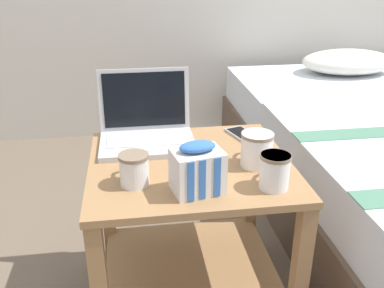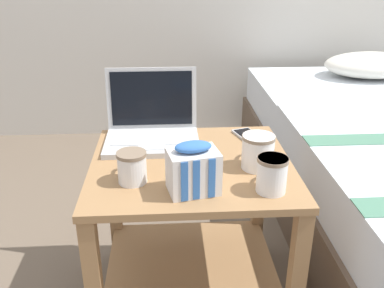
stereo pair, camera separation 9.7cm
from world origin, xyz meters
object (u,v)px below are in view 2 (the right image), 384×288
object	(u,v)px
laptop	(152,127)
snack_bag	(193,169)
mug_front_right	(258,150)
cell_phone	(250,137)
mug_front_left	(132,165)
mug_mid_center	(272,172)

from	to	relation	value
laptop	snack_bag	xyz separation A→B (m)	(0.12, -0.35, 0.02)
mug_front_right	cell_phone	xyz separation A→B (m)	(0.02, 0.22, -0.05)
laptop	mug_front_right	distance (m)	0.39
mug_front_left	mug_front_right	world-z (taller)	mug_front_right
mug_mid_center	snack_bag	bearing A→B (deg)	177.12
mug_mid_center	mug_front_left	bearing A→B (deg)	168.78
mug_mid_center	cell_phone	size ratio (longest dim) A/B	0.73
mug_front_left	mug_front_right	bearing A→B (deg)	9.96
mug_front_left	cell_phone	distance (m)	0.48
mug_mid_center	laptop	bearing A→B (deg)	131.99
mug_mid_center	cell_phone	distance (m)	0.36
snack_bag	cell_phone	bearing A→B (deg)	57.51
cell_phone	snack_bag	bearing A→B (deg)	-122.49
laptop	mug_front_left	world-z (taller)	laptop
laptop	mug_front_right	size ratio (longest dim) A/B	2.20
mug_front_right	snack_bag	distance (m)	0.24
snack_bag	cell_phone	size ratio (longest dim) A/B	0.89
mug_front_left	cell_phone	size ratio (longest dim) A/B	0.73
snack_bag	mug_front_right	bearing A→B (deg)	32.72
mug_front_left	mug_mid_center	world-z (taller)	mug_mid_center
mug_front_right	mug_mid_center	size ratio (longest dim) A/B	1.15
mug_front_left	cell_phone	xyz separation A→B (m)	(0.39, 0.28, -0.05)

